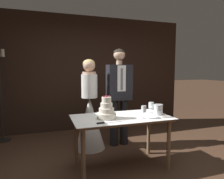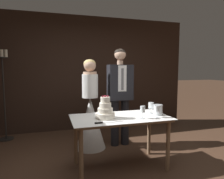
# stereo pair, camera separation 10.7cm
# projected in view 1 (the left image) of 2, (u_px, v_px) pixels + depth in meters

# --- Properties ---
(wall_back) EXTENTS (5.02, 0.12, 2.66)m
(wall_back) POSITION_uv_depth(u_px,v_px,m) (84.00, 73.00, 4.76)
(wall_back) COLOR black
(wall_back) RESTS_ON ground_plane
(cake_table) EXTENTS (1.40, 0.75, 0.75)m
(cake_table) POSITION_uv_depth(u_px,v_px,m) (121.00, 123.00, 2.86)
(cake_table) COLOR #8E6B4C
(cake_table) RESTS_ON ground_plane
(tiered_cake) EXTENTS (0.27, 0.27, 0.32)m
(tiered_cake) POSITION_uv_depth(u_px,v_px,m) (106.00, 111.00, 2.74)
(tiered_cake) COLOR silver
(tiered_cake) RESTS_ON cake_table
(cake_knife) EXTENTS (0.40, 0.06, 0.02)m
(cake_knife) POSITION_uv_depth(u_px,v_px,m) (106.00, 123.00, 2.51)
(cake_knife) COLOR silver
(cake_knife) RESTS_ON cake_table
(wine_glass_near) EXTENTS (0.08, 0.08, 0.17)m
(wine_glass_near) POSITION_uv_depth(u_px,v_px,m) (158.00, 109.00, 2.81)
(wine_glass_near) COLOR silver
(wine_glass_near) RESTS_ON cake_table
(wine_glass_middle) EXTENTS (0.08, 0.08, 0.17)m
(wine_glass_middle) POSITION_uv_depth(u_px,v_px,m) (151.00, 106.00, 3.07)
(wine_glass_middle) COLOR silver
(wine_glass_middle) RESTS_ON cake_table
(wine_glass_far) EXTENTS (0.07, 0.07, 0.18)m
(wine_glass_far) POSITION_uv_depth(u_px,v_px,m) (144.00, 109.00, 2.74)
(wine_glass_far) COLOR silver
(wine_glass_far) RESTS_ON cake_table
(hurricane_candle) EXTENTS (0.13, 0.13, 0.16)m
(hurricane_candle) POSITION_uv_depth(u_px,v_px,m) (158.00, 110.00, 2.97)
(hurricane_candle) COLOR silver
(hurricane_candle) RESTS_ON cake_table
(bride) EXTENTS (0.54, 0.54, 1.60)m
(bride) POSITION_uv_depth(u_px,v_px,m) (90.00, 116.00, 3.57)
(bride) COLOR white
(bride) RESTS_ON ground_plane
(groom) EXTENTS (0.45, 0.25, 1.80)m
(groom) POSITION_uv_depth(u_px,v_px,m) (119.00, 91.00, 3.70)
(groom) COLOR black
(groom) RESTS_ON ground_plane
(candle_stand) EXTENTS (0.28, 0.28, 1.81)m
(candle_stand) POSITION_uv_depth(u_px,v_px,m) (1.00, 94.00, 3.91)
(candle_stand) COLOR black
(candle_stand) RESTS_ON ground_plane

